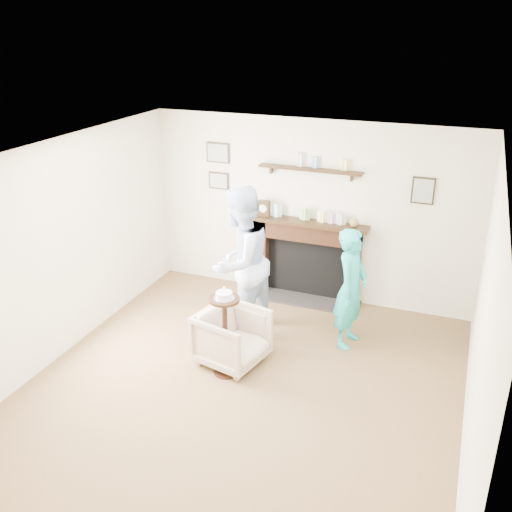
# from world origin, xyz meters

# --- Properties ---
(ground) EXTENTS (5.00, 5.00, 0.00)m
(ground) POSITION_xyz_m (0.00, 0.00, 0.00)
(ground) COLOR brown
(ground) RESTS_ON ground
(room_shell) EXTENTS (4.54, 5.02, 2.52)m
(room_shell) POSITION_xyz_m (-0.00, 0.69, 1.62)
(room_shell) COLOR beige
(room_shell) RESTS_ON ground
(armchair) EXTENTS (0.84, 0.83, 0.65)m
(armchair) POSITION_xyz_m (-0.30, 0.49, 0.00)
(armchair) COLOR tan
(armchair) RESTS_ON ground
(man) EXTENTS (0.91, 1.06, 1.89)m
(man) POSITION_xyz_m (-0.49, 1.19, 0.00)
(man) COLOR #CBDAFF
(man) RESTS_ON ground
(woman) EXTENTS (0.42, 0.58, 1.48)m
(woman) POSITION_xyz_m (0.84, 1.39, 0.00)
(woman) COLOR teal
(woman) RESTS_ON ground
(pedestal_table) EXTENTS (0.34, 0.34, 1.08)m
(pedestal_table) POSITION_xyz_m (-0.28, 0.26, 0.66)
(pedestal_table) COLOR black
(pedestal_table) RESTS_ON ground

